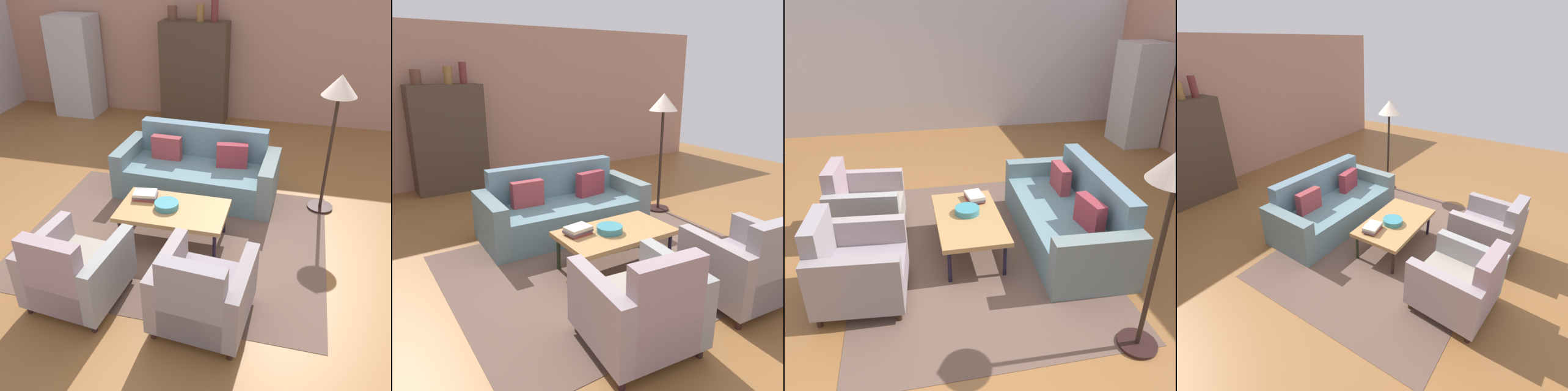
# 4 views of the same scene
# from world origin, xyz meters

# --- Properties ---
(ground_plane) EXTENTS (11.72, 11.72, 0.00)m
(ground_plane) POSITION_xyz_m (0.00, 0.00, 0.00)
(ground_plane) COLOR #925E31
(wall_left) EXTENTS (0.12, 8.45, 2.80)m
(wall_left) POSITION_xyz_m (-4.88, 0.00, 1.40)
(wall_left) COLOR silver
(wall_left) RESTS_ON ground
(area_rug) EXTENTS (3.40, 2.60, 0.01)m
(area_rug) POSITION_xyz_m (-0.23, 0.08, 0.00)
(area_rug) COLOR brown
(area_rug) RESTS_ON ground
(couch) EXTENTS (2.14, 0.99, 0.86)m
(couch) POSITION_xyz_m (-0.22, 1.22, 0.29)
(couch) COLOR slate
(couch) RESTS_ON ground
(coffee_table) EXTENTS (1.20, 0.70, 0.42)m
(coffee_table) POSITION_xyz_m (-0.23, 0.03, 0.39)
(coffee_table) COLOR black
(coffee_table) RESTS_ON ground
(armchair_left) EXTENTS (0.87, 0.87, 0.88)m
(armchair_left) POSITION_xyz_m (-0.83, -1.13, 0.34)
(armchair_left) COLOR #3A2B16
(armchair_left) RESTS_ON ground
(armchair_right) EXTENTS (0.86, 0.86, 0.88)m
(armchair_right) POSITION_xyz_m (0.37, -1.13, 0.34)
(armchair_right) COLOR black
(armchair_right) RESTS_ON ground
(fruit_bowl) EXTENTS (0.27, 0.27, 0.07)m
(fruit_bowl) POSITION_xyz_m (-0.30, 0.03, 0.46)
(fruit_bowl) COLOR teal
(fruit_bowl) RESTS_ON coffee_table
(book_stack) EXTENTS (0.30, 0.22, 0.08)m
(book_stack) POSITION_xyz_m (-0.60, 0.17, 0.46)
(book_stack) COLOR brown
(book_stack) RESTS_ON coffee_table
(refrigerator) EXTENTS (0.80, 0.73, 1.85)m
(refrigerator) POSITION_xyz_m (-3.26, 3.78, 0.93)
(refrigerator) COLOR #B7BABF
(refrigerator) RESTS_ON ground
(floor_lamp) EXTENTS (0.40, 0.40, 1.72)m
(floor_lamp) POSITION_xyz_m (1.41, 1.15, 1.44)
(floor_lamp) COLOR black
(floor_lamp) RESTS_ON ground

